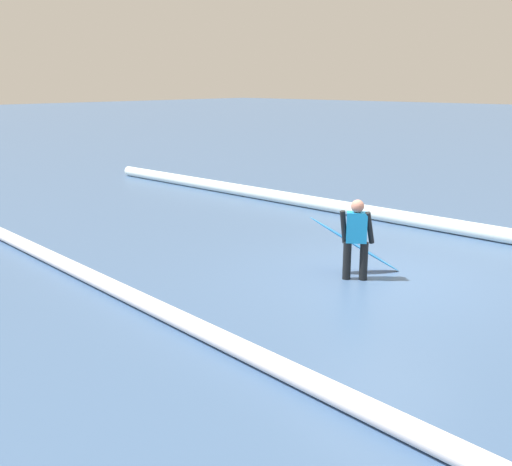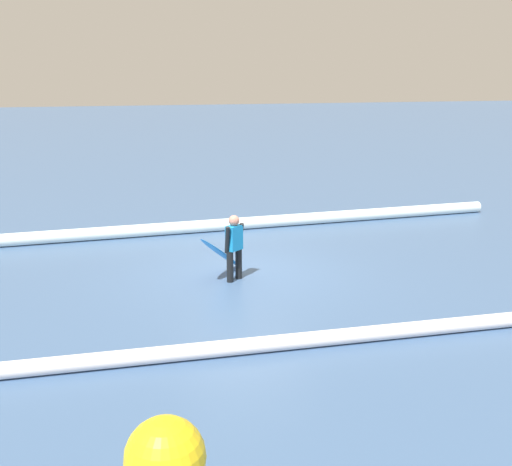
% 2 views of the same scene
% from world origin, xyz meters
% --- Properties ---
extents(ground_plane, '(162.86, 162.86, 0.00)m').
position_xyz_m(ground_plane, '(0.00, 0.00, 0.00)').
color(ground_plane, '#3C5A82').
extents(surfer, '(0.44, 0.47, 1.38)m').
position_xyz_m(surfer, '(0.34, 0.45, 0.77)').
color(surfer, black).
rests_on(surfer, ground_plane).
extents(surfboard, '(1.28, 1.39, 1.06)m').
position_xyz_m(surfboard, '(0.55, 0.15, 0.51)').
color(surfboard, '#268CE5').
rests_on(surfboard, ground_plane).
extents(channel_buoy, '(0.64, 0.64, 1.57)m').
position_xyz_m(channel_buoy, '(2.91, 7.80, 1.18)').
color(channel_buoy, '#262626').
rests_on(channel_buoy, ground_plane).
extents(wave_crest_foreground, '(21.43, 0.56, 0.33)m').
position_xyz_m(wave_crest_foreground, '(2.03, -3.68, 0.16)').
color(wave_crest_foreground, white).
rests_on(wave_crest_foreground, ground_plane).
extents(wave_crest_midground, '(19.66, 1.74, 0.25)m').
position_xyz_m(wave_crest_midground, '(-1.78, 4.03, 0.12)').
color(wave_crest_midground, white).
rests_on(wave_crest_midground, ground_plane).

